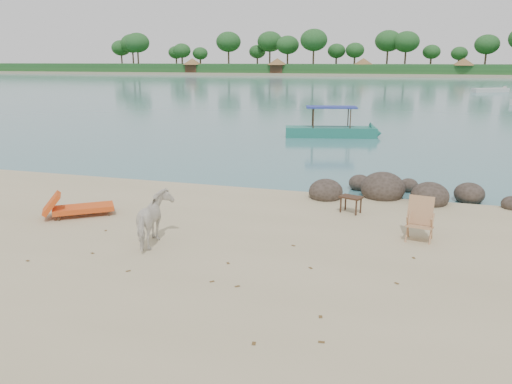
% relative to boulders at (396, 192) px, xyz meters
% --- Properties ---
extents(water, '(400.00, 400.00, 0.00)m').
position_rel_boulders_xyz_m(water, '(-3.16, 83.88, -0.20)').
color(water, '#3C6E78').
rests_on(water, ground).
extents(far_shore, '(420.00, 90.00, 1.40)m').
position_rel_boulders_xyz_m(far_shore, '(-3.16, 163.88, -0.20)').
color(far_shore, tan).
rests_on(far_shore, ground).
extents(far_scenery, '(420.00, 18.00, 9.50)m').
position_rel_boulders_xyz_m(far_scenery, '(-3.13, 130.58, 2.94)').
color(far_scenery, '#1E4C1E').
rests_on(far_scenery, ground).
extents(boulders, '(6.24, 2.83, 1.04)m').
position_rel_boulders_xyz_m(boulders, '(0.00, 0.00, 0.00)').
color(boulders, '#302720').
rests_on(boulders, ground).
extents(cow, '(0.95, 1.55, 1.22)m').
position_rel_boulders_xyz_m(cow, '(-5.28, -5.86, 0.41)').
color(cow, white).
rests_on(cow, ground).
extents(side_table, '(0.69, 0.57, 0.48)m').
position_rel_boulders_xyz_m(side_table, '(-1.18, -2.05, 0.04)').
color(side_table, '#341C14').
rests_on(side_table, ground).
extents(lounge_chair, '(2.03, 1.75, 0.60)m').
position_rel_boulders_xyz_m(lounge_chair, '(-8.25, -4.40, 0.10)').
color(lounge_chair, orange).
rests_on(lounge_chair, ground).
extents(deck_chair, '(0.75, 0.81, 1.01)m').
position_rel_boulders_xyz_m(deck_chair, '(0.63, -3.85, 0.31)').
color(deck_chair, tan).
rests_on(deck_chair, ground).
extents(boat_near, '(5.86, 2.53, 2.79)m').
position_rel_boulders_xyz_m(boat_near, '(-3.86, 12.68, 1.20)').
color(boat_near, '#1F6F5F').
rests_on(boat_near, water).
extents(boat_far, '(5.59, 3.68, 0.65)m').
position_rel_boulders_xyz_m(boat_far, '(11.16, 59.66, 0.13)').
color(boat_far, beige).
rests_on(boat_far, water).
extents(dead_leaves, '(8.08, 5.32, 0.00)m').
position_rel_boulders_xyz_m(dead_leaves, '(-3.22, -6.77, -0.19)').
color(dead_leaves, brown).
rests_on(dead_leaves, ground).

